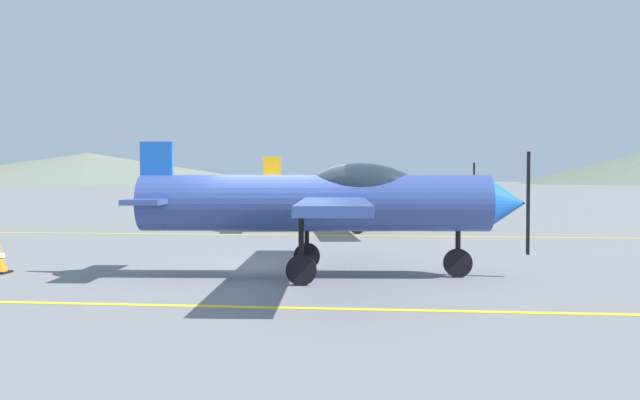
% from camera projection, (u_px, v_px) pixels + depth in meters
% --- Properties ---
extents(ground_plane, '(400.00, 400.00, 0.00)m').
position_uv_depth(ground_plane, '(276.00, 273.00, 13.42)').
color(ground_plane, slate).
extents(apron_line_near, '(80.00, 0.16, 0.01)m').
position_uv_depth(apron_line_near, '(235.00, 307.00, 9.96)').
color(apron_line_near, yellow).
rests_on(apron_line_near, ground_plane).
extents(apron_line_far, '(80.00, 0.16, 0.01)m').
position_uv_depth(apron_line_far, '(322.00, 235.00, 21.82)').
color(apron_line_far, yellow).
rests_on(apron_line_far, ground_plane).
extents(airplane_near, '(7.28, 8.37, 2.50)m').
position_uv_depth(airplane_near, '(330.00, 201.00, 12.90)').
color(airplane_near, '#33478C').
rests_on(airplane_near, ground_plane).
extents(airplane_mid, '(7.31, 8.37, 2.50)m').
position_uv_depth(airplane_mid, '(368.00, 189.00, 23.52)').
color(airplane_mid, silver).
rests_on(airplane_mid, ground_plane).
extents(hill_left, '(89.94, 89.94, 7.11)m').
position_uv_depth(hill_left, '(88.00, 168.00, 162.47)').
color(hill_left, slate).
rests_on(hill_left, ground_plane).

